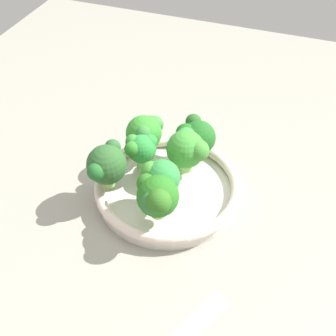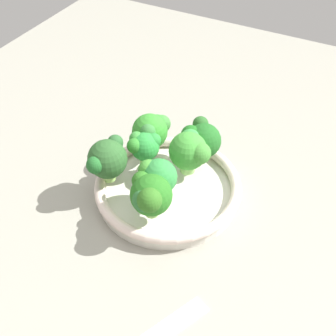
# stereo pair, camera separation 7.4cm
# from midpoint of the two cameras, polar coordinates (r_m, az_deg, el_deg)

# --- Properties ---
(ground_plane) EXTENTS (1.30, 1.30, 0.03)m
(ground_plane) POSITION_cam_midpoint_polar(r_m,az_deg,el_deg) (0.79, 5.49, -4.62)
(ground_plane) COLOR gray
(bowl) EXTENTS (0.25, 0.25, 0.03)m
(bowl) POSITION_cam_midpoint_polar(r_m,az_deg,el_deg) (0.77, 2.74, -2.62)
(bowl) COLOR silver
(bowl) RESTS_ON ground_plane
(broccoli_floret_0) EXTENTS (0.05, 0.05, 0.07)m
(broccoli_floret_0) POSITION_cam_midpoint_polar(r_m,az_deg,el_deg) (0.76, -0.19, 2.60)
(broccoli_floret_0) COLOR #95DA6D
(broccoli_floret_0) RESTS_ON bowl
(broccoli_floret_1) EXTENTS (0.06, 0.07, 0.07)m
(broccoli_floret_1) POSITION_cam_midpoint_polar(r_m,az_deg,el_deg) (0.79, 6.86, 3.47)
(broccoli_floret_1) COLOR #7FB44D
(broccoli_floret_1) RESTS_ON bowl
(broccoli_floret_2) EXTENTS (0.07, 0.06, 0.07)m
(broccoli_floret_2) POSITION_cam_midpoint_polar(r_m,az_deg,el_deg) (0.79, 0.65, 4.53)
(broccoli_floret_2) COLOR #76B460
(broccoli_floret_2) RESTS_ON bowl
(broccoli_floret_3) EXTENTS (0.08, 0.06, 0.08)m
(broccoli_floret_3) POSITION_cam_midpoint_polar(r_m,az_deg,el_deg) (0.74, -4.70, 0.99)
(broccoli_floret_3) COLOR #92C161
(broccoli_floret_3) RESTS_ON bowl
(broccoli_floret_4) EXTENTS (0.07, 0.07, 0.07)m
(broccoli_floret_4) POSITION_cam_midpoint_polar(r_m,az_deg,el_deg) (0.76, 5.50, 2.06)
(broccoli_floret_4) COLOR #90C969
(broccoli_floret_4) RESTS_ON bowl
(broccoli_floret_5) EXTENTS (0.06, 0.06, 0.07)m
(broccoli_floret_5) POSITION_cam_midpoint_polar(r_m,az_deg,el_deg) (0.71, 1.60, -1.20)
(broccoli_floret_5) COLOR #9EDA63
(broccoli_floret_5) RESTS_ON bowl
(broccoli_floret_6) EXTENTS (0.07, 0.07, 0.08)m
(broccoli_floret_6) POSITION_cam_midpoint_polar(r_m,az_deg,el_deg) (0.68, 0.84, -3.58)
(broccoli_floret_6) COLOR #89BF5F
(broccoli_floret_6) RESTS_ON bowl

